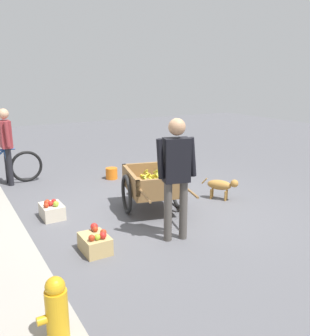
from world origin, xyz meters
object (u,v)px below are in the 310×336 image
Objects in this scene: plastic_bucket at (112,173)px; mixed_fruit_crate at (52,210)px; bicycle at (1,168)px; dog at (221,185)px; apple_crate at (95,243)px; vendor_person at (176,169)px; fruit_cart at (153,185)px; cyclist_person at (6,140)px; fire_hydrant at (57,315)px.

mixed_fruit_crate reaches higher than plastic_bucket.
mixed_fruit_crate is (-1.58, 1.72, 0.01)m from plastic_bucket.
dog is at bearing -132.02° from bicycle.
vendor_person is at bearing -101.04° from apple_crate.
cyclist_person is (2.80, 1.79, 0.48)m from fruit_cart.
vendor_person reaches higher than bicycle.
plastic_bucket is (2.09, -0.18, -0.32)m from fruit_cart.
vendor_person is at bearing -57.55° from fire_hydrant.
vendor_person reaches higher than fire_hydrant.
mixed_fruit_crate is at bearing -14.10° from fire_hydrant.
plastic_bucket is at bearing -5.01° from fruit_cart.
fruit_cart reaches higher than plastic_bucket.
plastic_bucket is 0.58× the size of mixed_fruit_crate.
fruit_cart is 3.13× the size of dog.
bicycle is at bearing -3.58° from fire_hydrant.
apple_crate is 1.00× the size of mixed_fruit_crate.
dog is 0.85× the size of fire_hydrant.
fruit_cart is at bearing 174.99° from plastic_bucket.
plastic_bucket is at bearing -108.28° from bicycle.
dog is 2.53m from plastic_bucket.
cyclist_person is 5.21m from fire_hydrant.
vendor_person is at bearing -142.33° from mixed_fruit_crate.
bicycle is at bearing 22.94° from vendor_person.
fruit_cart is 4.06× the size of mixed_fruit_crate.
fire_hydrant reaches higher than mixed_fruit_crate.
fruit_cart is at bearing -43.75° from fire_hydrant.
fruit_cart is 1.67m from apple_crate.
fruit_cart is 7.04× the size of plastic_bucket.
apple_crate is at bearing 78.96° from vendor_person.
cyclist_person is (0.00, -0.15, 0.57)m from bicycle.
dog is 2.25× the size of plastic_bucket.
mixed_fruit_crate is at bearing 71.54° from fruit_cart.
mixed_fruit_crate is (-2.28, -0.40, -0.23)m from bicycle.
vendor_person is 6.54× the size of plastic_bucket.
cyclist_person is 3.53× the size of apple_crate.
cyclist_person reaches higher than bicycle.
bicycle is 3.77× the size of mixed_fruit_crate.
dog is at bearing -152.86° from plastic_bucket.
mixed_fruit_crate is at bearing 76.87° from dog.
vendor_person reaches higher than dog.
vendor_person is 2.48× the size of fire_hydrant.
vendor_person is 4.29m from bicycle.
fruit_cart is 2.67× the size of fire_hydrant.
fruit_cart is 1.36m from dog.
vendor_person is 3.77× the size of apple_crate.
mixed_fruit_crate is at bearing -173.80° from cyclist_person.
bicycle is 2.48× the size of fire_hydrant.
plastic_bucket is at bearing -8.37° from vendor_person.
cyclist_person reaches higher than fruit_cart.
cyclist_person is at bearing 32.57° from fruit_cart.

